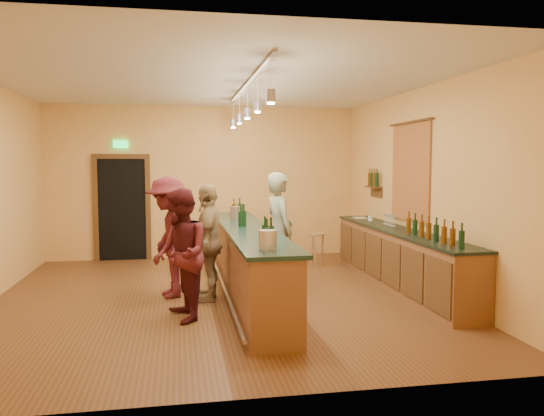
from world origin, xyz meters
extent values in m
plane|color=#563C18|center=(0.00, 0.00, 0.00)|extent=(7.00, 7.00, 0.00)
cube|color=silver|center=(0.00, 0.00, 3.20)|extent=(6.50, 7.00, 0.02)
cube|color=#E4A355|center=(0.00, 3.50, 1.60)|extent=(6.50, 0.02, 3.20)
cube|color=#E4A355|center=(0.00, -3.50, 1.60)|extent=(6.50, 0.02, 3.20)
cube|color=#E4A355|center=(3.25, 0.00, 1.60)|extent=(0.02, 7.00, 3.20)
cube|color=black|center=(-1.70, 3.48, 1.05)|extent=(0.95, 0.06, 2.10)
cube|color=#503918|center=(-2.22, 3.46, 1.05)|extent=(0.10, 0.08, 2.10)
cube|color=#503918|center=(-1.18, 3.46, 1.05)|extent=(0.10, 0.08, 2.10)
cube|color=#503918|center=(-1.70, 3.46, 2.15)|extent=(1.15, 0.08, 0.10)
cube|color=#19E54C|center=(-1.70, 3.45, 2.40)|extent=(0.30, 0.04, 0.15)
cube|color=maroon|center=(3.23, 0.40, 1.85)|extent=(0.03, 1.40, 1.60)
cube|color=#503918|center=(3.16, 1.90, 1.55)|extent=(0.16, 0.55, 0.03)
cube|color=#503918|center=(3.23, 1.90, 1.45)|extent=(0.03, 0.55, 0.18)
cube|color=brown|center=(2.97, 0.20, 0.45)|extent=(0.55, 4.50, 0.90)
cube|color=black|center=(2.97, 0.20, 0.92)|extent=(0.60, 4.55, 0.04)
cylinder|color=silver|center=(2.97, 1.50, 0.99)|extent=(0.09, 0.09, 0.09)
cube|color=silver|center=(2.94, 2.00, 0.95)|extent=(0.22, 0.30, 0.01)
cube|color=brown|center=(0.46, 0.00, 0.50)|extent=(0.60, 5.00, 1.00)
cube|color=#152C25|center=(0.46, 0.00, 1.02)|extent=(0.70, 5.10, 0.05)
cylinder|color=silver|center=(0.10, 0.00, 0.15)|extent=(0.05, 5.00, 0.05)
cylinder|color=silver|center=(0.41, -2.10, 1.16)|extent=(0.20, 0.20, 0.22)
cylinder|color=silver|center=(0.41, 1.20, 1.16)|extent=(0.20, 0.20, 0.22)
cube|color=silver|center=(0.46, 0.00, 3.14)|extent=(0.06, 4.60, 0.05)
cylinder|color=silver|center=(0.46, -2.00, 2.95)|extent=(0.01, 0.01, 0.35)
cylinder|color=#A5A5AD|center=(0.46, -2.00, 2.75)|extent=(0.11, 0.11, 0.14)
cylinder|color=#FFEABF|center=(0.46, -2.00, 2.67)|extent=(0.08, 0.08, 0.02)
cylinder|color=silver|center=(0.46, -1.00, 2.95)|extent=(0.01, 0.01, 0.35)
cylinder|color=#A5A5AD|center=(0.46, -1.00, 2.75)|extent=(0.11, 0.11, 0.14)
cylinder|color=#FFEABF|center=(0.46, -1.00, 2.67)|extent=(0.08, 0.08, 0.02)
cylinder|color=silver|center=(0.46, 0.00, 2.95)|extent=(0.01, 0.01, 0.35)
cylinder|color=#A5A5AD|center=(0.46, 0.00, 2.75)|extent=(0.11, 0.11, 0.14)
cylinder|color=#FFEABF|center=(0.46, 0.00, 2.67)|extent=(0.08, 0.08, 0.02)
cylinder|color=silver|center=(0.46, 1.00, 2.95)|extent=(0.01, 0.01, 0.35)
cylinder|color=#A5A5AD|center=(0.46, 1.00, 2.75)|extent=(0.11, 0.11, 0.14)
cylinder|color=#FFEABF|center=(0.46, 1.00, 2.67)|extent=(0.08, 0.08, 0.02)
cylinder|color=silver|center=(0.46, 2.00, 2.95)|extent=(0.01, 0.01, 0.35)
cylinder|color=#A5A5AD|center=(0.46, 2.00, 2.75)|extent=(0.11, 0.11, 0.14)
cylinder|color=#FFEABF|center=(0.46, 2.00, 2.67)|extent=(0.08, 0.08, 0.02)
imported|color=gray|center=(1.01, 0.34, 0.93)|extent=(0.57, 0.75, 1.87)
imported|color=#59191E|center=(-0.54, -1.09, 0.85)|extent=(0.79, 0.94, 1.70)
imported|color=#997A51|center=(-0.13, -0.11, 0.86)|extent=(0.57, 1.06, 1.71)
imported|color=#59191E|center=(-0.70, 0.18, 0.91)|extent=(0.90, 1.28, 1.81)
cylinder|color=olive|center=(2.09, 2.08, 0.63)|extent=(0.31, 0.31, 0.04)
cylinder|color=olive|center=(2.21, 2.08, 0.31)|extent=(0.04, 0.04, 0.61)
cylinder|color=olive|center=(2.03, 2.18, 0.31)|extent=(0.04, 0.04, 0.61)
cylinder|color=olive|center=(2.03, 1.97, 0.31)|extent=(0.04, 0.04, 0.61)
camera|label=1|loc=(-0.56, -7.83, 2.00)|focal=35.00mm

